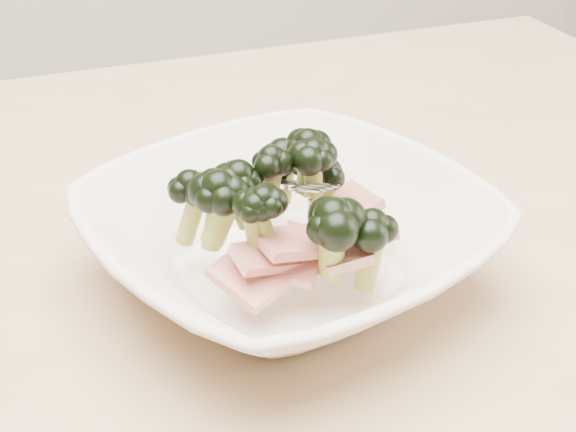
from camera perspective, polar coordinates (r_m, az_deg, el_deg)
The scene contains 2 objects.
dining_table at distance 0.66m, azimuth -8.48°, elevation -9.82°, with size 1.20×0.80×0.75m.
broccoli_dish at distance 0.54m, azimuth -0.04°, elevation -1.17°, with size 0.33×0.33×0.11m.
Camera 1 is at (-0.08, -0.49, 1.08)m, focal length 50.00 mm.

